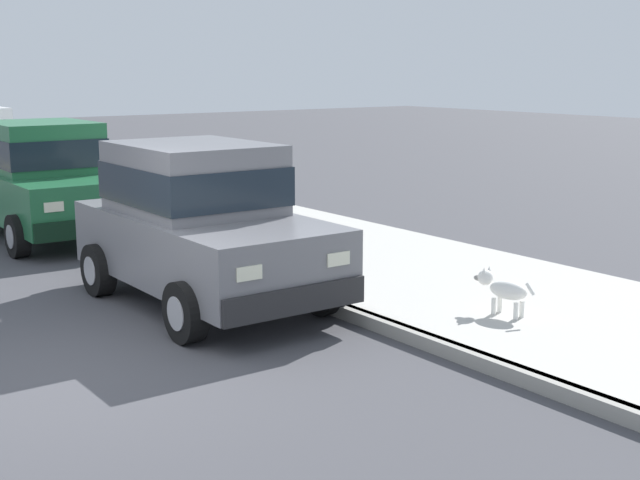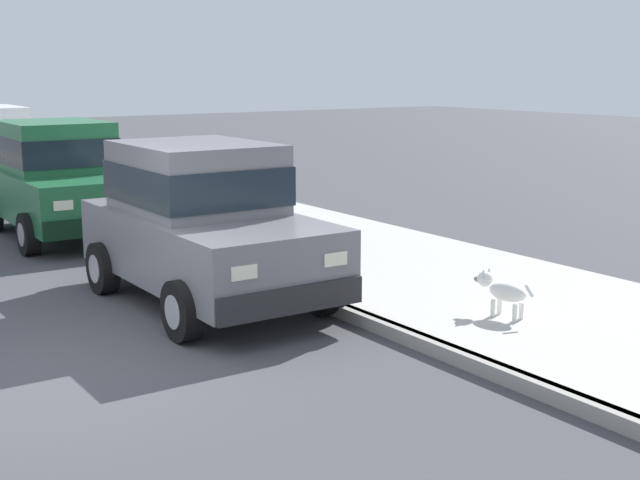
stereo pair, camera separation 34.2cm
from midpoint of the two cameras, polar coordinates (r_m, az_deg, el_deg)
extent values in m
plane|color=#424247|center=(8.31, -15.81, -8.38)|extent=(80.00, 80.00, 0.00)
cube|color=gray|center=(9.70, 2.42, -4.67)|extent=(0.16, 64.00, 0.14)
cube|color=#B7B5AD|center=(10.84, 10.10, -3.13)|extent=(3.60, 64.00, 0.14)
cube|color=slate|center=(10.15, -6.49, -0.36)|extent=(1.74, 3.71, 0.76)
cube|color=slate|center=(10.24, -7.23, 4.15)|extent=(1.52, 1.91, 0.80)
cube|color=#19232D|center=(10.25, -7.23, 3.82)|extent=(1.56, 1.95, 0.44)
cube|color=#252527|center=(8.69, -0.96, -3.91)|extent=(1.69, 0.21, 0.28)
cube|color=#252527|center=(11.79, -10.50, -0.03)|extent=(1.69, 0.21, 0.28)
cylinder|color=black|center=(9.71, 1.22, -3.12)|extent=(0.22, 0.64, 0.64)
cylinder|color=#9E9EA3|center=(9.71, 1.22, -3.12)|extent=(0.24, 0.35, 0.35)
cylinder|color=black|center=(8.87, -7.95, -4.64)|extent=(0.22, 0.64, 0.64)
cylinder|color=#9E9EA3|center=(8.87, -7.95, -4.64)|extent=(0.24, 0.35, 0.35)
cylinder|color=black|center=(11.61, -5.30, -0.77)|extent=(0.22, 0.64, 0.64)
cylinder|color=#9E9EA3|center=(11.61, -5.30, -0.77)|extent=(0.24, 0.35, 0.35)
cylinder|color=black|center=(10.92, -13.24, -1.80)|extent=(0.22, 0.64, 0.64)
cylinder|color=#9E9EA3|center=(10.92, -13.24, -1.80)|extent=(0.24, 0.35, 0.35)
cube|color=#EAEACC|center=(8.87, 2.03, -1.24)|extent=(0.28, 0.08, 0.14)
cube|color=#EAEACC|center=(8.31, -3.95, -2.13)|extent=(0.28, 0.08, 0.14)
cube|color=#23663D|center=(14.70, -16.01, 2.89)|extent=(1.79, 3.73, 0.76)
cube|color=#23663D|center=(14.85, -16.47, 5.98)|extent=(1.55, 1.93, 0.80)
cube|color=#19232D|center=(14.85, -16.45, 5.75)|extent=(1.58, 1.97, 0.44)
cube|color=black|center=(13.05, -13.59, 0.93)|extent=(1.69, 0.23, 0.28)
cube|color=black|center=(16.45, -17.84, 2.80)|extent=(1.69, 0.23, 0.28)
cylinder|color=black|center=(13.97, -11.16, 1.12)|extent=(0.23, 0.64, 0.64)
cylinder|color=#9E9EA3|center=(13.97, -11.16, 1.12)|extent=(0.25, 0.36, 0.35)
cylinder|color=black|center=(13.44, -17.96, 0.38)|extent=(0.23, 0.64, 0.64)
cylinder|color=#9E9EA3|center=(13.44, -17.96, 0.38)|extent=(0.25, 0.36, 0.35)
cylinder|color=black|center=(16.09, -14.24, 2.32)|extent=(0.23, 0.64, 0.64)
cylinder|color=#9E9EA3|center=(16.09, -14.24, 2.32)|extent=(0.25, 0.36, 0.35)
cube|color=#EAEACC|center=(13.15, -11.43, 2.66)|extent=(0.28, 0.08, 0.14)
cube|color=#EAEACC|center=(12.80, -15.87, 2.22)|extent=(0.28, 0.08, 0.14)
cube|color=#505050|center=(17.80, -19.14, 3.33)|extent=(1.77, 0.24, 0.28)
cylinder|color=black|center=(18.82, -17.06, 3.43)|extent=(0.23, 0.64, 0.64)
cylinder|color=#9E9EA3|center=(18.82, -17.06, 3.43)|extent=(0.25, 0.36, 0.35)
cylinder|color=black|center=(21.50, -19.14, 4.23)|extent=(0.23, 0.64, 0.64)
cylinder|color=#9E9EA3|center=(21.50, -19.14, 4.23)|extent=(0.25, 0.36, 0.35)
cube|color=#EAEACC|center=(17.87, -17.45, 4.61)|extent=(0.28, 0.09, 0.14)
ellipsoid|color=white|center=(9.35, 13.30, -3.36)|extent=(0.27, 0.47, 0.20)
cylinder|color=white|center=(9.43, 12.35, -4.40)|extent=(0.05, 0.05, 0.18)
cylinder|color=white|center=(9.52, 12.76, -4.26)|extent=(0.05, 0.05, 0.18)
cylinder|color=white|center=(9.28, 13.75, -4.71)|extent=(0.05, 0.05, 0.18)
cylinder|color=white|center=(9.38, 14.15, -4.56)|extent=(0.05, 0.05, 0.18)
sphere|color=white|center=(9.49, 11.86, -2.53)|extent=(0.17, 0.17, 0.17)
ellipsoid|color=gray|center=(9.54, 11.41, -2.56)|extent=(0.09, 0.12, 0.06)
cone|color=white|center=(9.42, 11.76, -2.09)|extent=(0.06, 0.06, 0.07)
cone|color=white|center=(9.50, 12.10, -1.99)|extent=(0.06, 0.06, 0.07)
cylinder|color=white|center=(9.21, 14.67, -3.28)|extent=(0.06, 0.12, 0.13)
camera|label=1|loc=(0.17, -88.98, 0.20)|focal=48.55mm
camera|label=2|loc=(0.17, 91.02, -0.20)|focal=48.55mm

